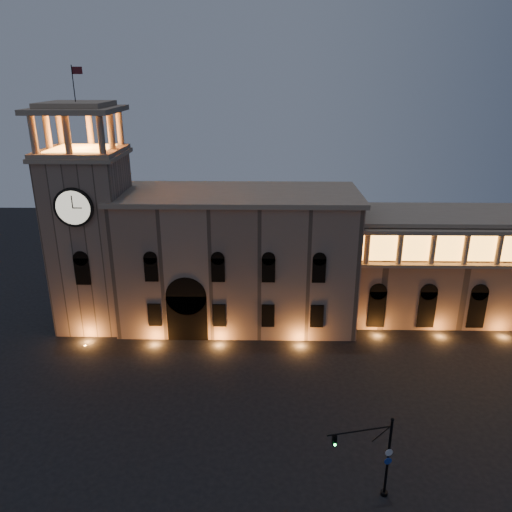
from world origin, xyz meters
name	(u,v)px	position (x,y,z in m)	size (l,w,h in m)	color
ground	(248,425)	(0.00, 0.00, 0.00)	(160.00, 160.00, 0.00)	black
government_building	(237,258)	(-2.08, 21.93, 8.77)	(30.80, 12.80, 17.60)	#8D705C
clock_tower	(91,233)	(-20.50, 20.98, 12.50)	(9.80, 9.80, 32.40)	#8D705C
colonnade_wing	(491,265)	(32.00, 23.92, 7.33)	(40.60, 11.50, 14.50)	#886B57
traffic_light	(377,457)	(10.27, -8.35, 3.90)	(5.30, 1.51, 7.43)	black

